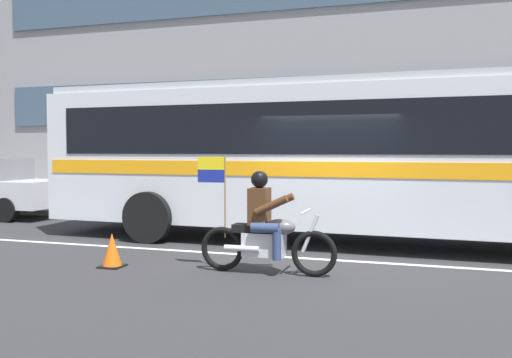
% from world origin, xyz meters
% --- Properties ---
extents(ground_plane, '(60.00, 60.00, 0.00)m').
position_xyz_m(ground_plane, '(0.00, 0.00, 0.00)').
color(ground_plane, '#2B2B2D').
extents(sidewalk_curb, '(28.00, 3.80, 0.15)m').
position_xyz_m(sidewalk_curb, '(0.00, 5.10, 0.07)').
color(sidewalk_curb, '#A39E93').
rests_on(sidewalk_curb, ground_plane).
extents(lane_center_stripe, '(26.60, 0.14, 0.01)m').
position_xyz_m(lane_center_stripe, '(0.00, -0.60, 0.00)').
color(lane_center_stripe, silver).
rests_on(lane_center_stripe, ground_plane).
extents(office_building_facade, '(28.00, 0.89, 9.83)m').
position_xyz_m(office_building_facade, '(0.00, 7.39, 4.92)').
color(office_building_facade, gray).
rests_on(office_building_facade, ground_plane).
extents(transit_bus, '(13.02, 3.01, 3.22)m').
position_xyz_m(transit_bus, '(0.37, 1.19, 1.88)').
color(transit_bus, silver).
rests_on(transit_bus, ground_plane).
extents(motorcycle_with_rider, '(2.20, 0.64, 1.78)m').
position_xyz_m(motorcycle_with_rider, '(-0.57, -1.94, 0.67)').
color(motorcycle_with_rider, black).
rests_on(motorcycle_with_rider, ground_plane).
extents(traffic_cone, '(0.36, 0.36, 0.55)m').
position_xyz_m(traffic_cone, '(-3.04, -2.26, 0.26)').
color(traffic_cone, '#EA590F').
rests_on(traffic_cone, ground_plane).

